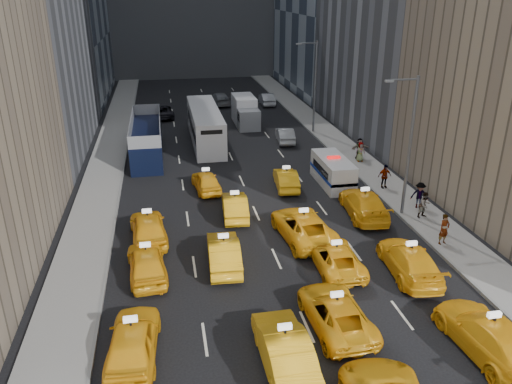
# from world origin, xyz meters

# --- Properties ---
(ground) EXTENTS (160.00, 160.00, 0.00)m
(ground) POSITION_xyz_m (0.00, 0.00, 0.00)
(ground) COLOR black
(ground) RESTS_ON ground
(sidewalk_west) EXTENTS (3.00, 90.00, 0.15)m
(sidewalk_west) POSITION_xyz_m (-10.50, 25.00, 0.07)
(sidewalk_west) COLOR gray
(sidewalk_west) RESTS_ON ground
(sidewalk_east) EXTENTS (3.00, 90.00, 0.15)m
(sidewalk_east) POSITION_xyz_m (10.50, 25.00, 0.07)
(sidewalk_east) COLOR gray
(sidewalk_east) RESTS_ON ground
(curb_west) EXTENTS (0.15, 90.00, 0.18)m
(curb_west) POSITION_xyz_m (-9.05, 25.00, 0.09)
(curb_west) COLOR slate
(curb_west) RESTS_ON ground
(curb_east) EXTENTS (0.15, 90.00, 0.18)m
(curb_east) POSITION_xyz_m (9.05, 25.00, 0.09)
(curb_east) COLOR slate
(curb_east) RESTS_ON ground
(streetlight_near) EXTENTS (2.15, 0.22, 9.00)m
(streetlight_near) POSITION_xyz_m (9.18, 12.00, 4.92)
(streetlight_near) COLOR #595B60
(streetlight_near) RESTS_ON ground
(streetlight_far) EXTENTS (2.15, 0.22, 9.00)m
(streetlight_far) POSITION_xyz_m (9.18, 32.00, 4.92)
(streetlight_far) COLOR #595B60
(streetlight_far) RESTS_ON ground
(taxi_4) EXTENTS (2.29, 4.94, 1.64)m
(taxi_4) POSITION_xyz_m (-7.38, 1.41, 0.82)
(taxi_4) COLOR #FFB015
(taxi_4) RESTS_ON ground
(taxi_5) EXTENTS (1.80, 4.98, 1.63)m
(taxi_5) POSITION_xyz_m (-1.57, -0.16, 0.82)
(taxi_5) COLOR #FFB015
(taxi_5) RESTS_ON ground
(taxi_6) EXTENTS (2.57, 5.17, 1.41)m
(taxi_6) POSITION_xyz_m (1.24, 1.85, 0.70)
(taxi_6) COLOR #FFB015
(taxi_6) RESTS_ON ground
(taxi_7) EXTENTS (2.63, 5.75, 1.63)m
(taxi_7) POSITION_xyz_m (6.77, -0.97, 0.82)
(taxi_7) COLOR #FFB015
(taxi_7) RESTS_ON ground
(taxi_8) EXTENTS (2.28, 4.80, 1.59)m
(taxi_8) POSITION_xyz_m (-6.93, 7.56, 0.79)
(taxi_8) COLOR #FFB015
(taxi_8) RESTS_ON ground
(taxi_9) EXTENTS (1.87, 4.76, 1.54)m
(taxi_9) POSITION_xyz_m (-2.91, 7.87, 0.77)
(taxi_9) COLOR #FFB015
(taxi_9) RESTS_ON ground
(taxi_10) EXTENTS (2.36, 4.87, 1.34)m
(taxi_10) POSITION_xyz_m (2.82, 6.45, 0.67)
(taxi_10) COLOR #FFB015
(taxi_10) RESTS_ON ground
(taxi_11) EXTENTS (2.65, 5.49, 1.54)m
(taxi_11) POSITION_xyz_m (6.41, 5.27, 0.77)
(taxi_11) COLOR #FFB015
(taxi_11) RESTS_ON ground
(taxi_12) EXTENTS (2.44, 5.07, 1.67)m
(taxi_12) POSITION_xyz_m (-6.89, 11.50, 0.84)
(taxi_12) COLOR #FFB015
(taxi_12) RESTS_ON ground
(taxi_13) EXTENTS (1.85, 4.49, 1.44)m
(taxi_13) POSITION_xyz_m (-1.43, 13.83, 0.72)
(taxi_13) COLOR #FFB015
(taxi_13) RESTS_ON ground
(taxi_14) EXTENTS (3.19, 5.99, 1.60)m
(taxi_14) POSITION_xyz_m (2.07, 10.07, 0.80)
(taxi_14) COLOR #FFB015
(taxi_14) RESTS_ON ground
(taxi_15) EXTENTS (2.82, 5.79, 1.62)m
(taxi_15) POSITION_xyz_m (6.81, 12.43, 0.81)
(taxi_15) COLOR #FFB015
(taxi_15) RESTS_ON ground
(taxi_16) EXTENTS (2.12, 4.32, 1.42)m
(taxi_16) POSITION_xyz_m (-2.84, 18.59, 0.71)
(taxi_16) COLOR #FFB015
(taxi_16) RESTS_ON ground
(taxi_17) EXTENTS (1.89, 4.37, 1.40)m
(taxi_17) POSITION_xyz_m (3.00, 17.97, 0.70)
(taxi_17) COLOR #FFB015
(taxi_17) RESTS_ON ground
(nypd_van) EXTENTS (2.20, 5.21, 2.20)m
(nypd_van) POSITION_xyz_m (6.61, 18.04, 1.00)
(nypd_van) COLOR silver
(nypd_van) RESTS_ON ground
(double_decker) EXTENTS (3.77, 11.36, 3.24)m
(double_decker) POSITION_xyz_m (-7.13, 27.82, 1.61)
(double_decker) COLOR black
(double_decker) RESTS_ON ground
(city_bus) EXTENTS (3.73, 12.58, 3.20)m
(city_bus) POSITION_xyz_m (-1.74, 30.88, 1.59)
(city_bus) COLOR silver
(city_bus) RESTS_ON ground
(box_truck) EXTENTS (2.68, 6.52, 2.91)m
(box_truck) POSITION_xyz_m (3.06, 36.43, 1.43)
(box_truck) COLOR white
(box_truck) RESTS_ON ground
(misc_car_0) EXTENTS (1.93, 4.35, 1.39)m
(misc_car_0) POSITION_xyz_m (5.70, 29.31, 0.69)
(misc_car_0) COLOR #929599
(misc_car_0) RESTS_ON ground
(misc_car_1) EXTENTS (2.70, 5.18, 1.39)m
(misc_car_1) POSITION_xyz_m (-5.68, 41.16, 0.70)
(misc_car_1) COLOR black
(misc_car_1) RESTS_ON ground
(misc_car_2) EXTENTS (2.60, 5.31, 1.49)m
(misc_car_2) POSITION_xyz_m (1.49, 46.51, 0.74)
(misc_car_2) COLOR slate
(misc_car_2) RESTS_ON ground
(misc_car_3) EXTENTS (1.87, 4.20, 1.40)m
(misc_car_3) POSITION_xyz_m (-1.25, 45.93, 0.70)
(misc_car_3) COLOR black
(misc_car_3) RESTS_ON ground
(misc_car_4) EXTENTS (1.76, 4.51, 1.46)m
(misc_car_4) POSITION_xyz_m (7.29, 45.30, 0.73)
(misc_car_4) COLOR #9C9FA3
(misc_car_4) RESTS_ON ground
(pedestrian_0) EXTENTS (0.75, 0.59, 1.83)m
(pedestrian_0) POSITION_xyz_m (9.70, 7.66, 1.06)
(pedestrian_0) COLOR gray
(pedestrian_0) RESTS_ON sidewalk_east
(pedestrian_1) EXTENTS (0.91, 0.65, 1.69)m
(pedestrian_1) POSITION_xyz_m (10.37, 11.14, 1.00)
(pedestrian_1) COLOR gray
(pedestrian_1) RESTS_ON sidewalk_east
(pedestrian_2) EXTENTS (1.25, 0.88, 1.79)m
(pedestrian_2) POSITION_xyz_m (10.75, 12.57, 1.04)
(pedestrian_2) COLOR gray
(pedestrian_2) RESTS_ON sidewalk_east
(pedestrian_3) EXTENTS (1.08, 0.55, 1.78)m
(pedestrian_3) POSITION_xyz_m (9.95, 16.33, 1.04)
(pedestrian_3) COLOR gray
(pedestrian_3) RESTS_ON sidewalk_east
(pedestrian_4) EXTENTS (0.83, 0.48, 1.65)m
(pedestrian_4) POSITION_xyz_m (10.48, 22.30, 0.98)
(pedestrian_4) COLOR gray
(pedestrian_4) RESTS_ON sidewalk_east
(pedestrian_5) EXTENTS (1.69, 0.69, 1.77)m
(pedestrian_5) POSITION_xyz_m (10.68, 23.02, 1.04)
(pedestrian_5) COLOR gray
(pedestrian_5) RESTS_ON sidewalk_east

